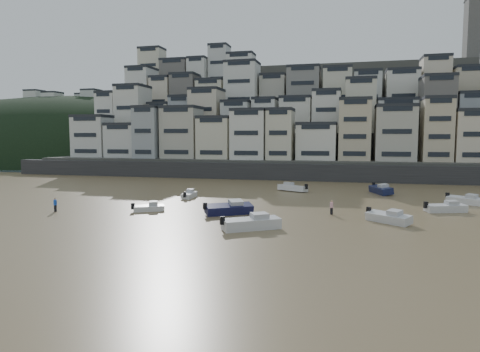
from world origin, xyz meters
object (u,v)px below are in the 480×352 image
(boat_g, at_px, (466,199))
(boat_c, at_px, (229,207))
(person_pink, at_px, (332,207))
(boat_j, at_px, (149,207))
(boat_h, at_px, (293,187))
(boat_f, at_px, (189,194))
(boat_a, at_px, (251,221))
(boat_i, at_px, (381,188))
(boat_d, at_px, (446,206))
(person_blue, at_px, (55,205))
(boat_b, at_px, (388,216))

(boat_g, height_order, boat_c, boat_c)
(person_pink, bearing_deg, boat_j, -171.70)
(boat_g, distance_m, boat_h, 26.16)
(boat_f, xyz_separation_m, boat_a, (13.99, -19.26, 0.26))
(boat_i, bearing_deg, boat_a, -44.15)
(boat_g, height_order, boat_d, boat_d)
(boat_g, relative_size, boat_a, 0.83)
(boat_d, height_order, person_pink, person_pink)
(boat_h, bearing_deg, person_pink, 136.25)
(person_blue, bearing_deg, boat_h, 45.97)
(boat_g, distance_m, boat_i, 13.48)
(boat_j, relative_size, person_blue, 2.35)
(boat_i, xyz_separation_m, boat_d, (6.52, -15.73, -0.12))
(boat_f, bearing_deg, boat_b, -117.34)
(boat_a, height_order, person_pink, boat_a)
(boat_d, xyz_separation_m, boat_c, (-25.48, -8.10, 0.11))
(boat_f, distance_m, person_blue, 19.36)
(boat_f, distance_m, boat_a, 23.81)
(boat_f, xyz_separation_m, person_pink, (21.50, -8.96, 0.25))
(boat_c, relative_size, person_blue, 3.58)
(boat_b, distance_m, boat_a, 15.25)
(boat_j, bearing_deg, boat_i, 9.81)
(boat_g, distance_m, boat_d, 8.44)
(boat_d, bearing_deg, boat_j, 174.43)
(boat_i, bearing_deg, boat_d, 3.46)
(boat_b, distance_m, boat_h, 27.54)
(boat_c, bearing_deg, boat_b, -34.28)
(person_blue, distance_m, person_pink, 33.90)
(boat_h, bearing_deg, boat_a, 116.38)
(boat_f, distance_m, boat_c, 15.32)
(person_blue, bearing_deg, person_pink, 10.88)
(boat_b, relative_size, boat_f, 1.18)
(boat_a, height_order, boat_d, boat_a)
(boat_i, bearing_deg, boat_g, 32.72)
(boat_h, height_order, person_pink, person_pink)
(boat_f, relative_size, boat_i, 0.72)
(person_blue, xyz_separation_m, person_pink, (33.29, 6.40, 0.00))
(person_blue, bearing_deg, boat_a, -8.60)
(boat_j, height_order, boat_d, boat_d)
(boat_f, bearing_deg, person_blue, 139.39)
(boat_i, bearing_deg, person_pink, -37.81)
(boat_b, bearing_deg, boat_a, -114.70)
(boat_h, relative_size, boat_c, 0.92)
(boat_i, height_order, boat_c, boat_i)
(boat_g, distance_m, boat_c, 33.36)
(boat_b, relative_size, person_blue, 3.09)
(boat_f, relative_size, person_pink, 2.62)
(boat_d, xyz_separation_m, person_pink, (-13.60, -5.13, 0.13))
(boat_g, height_order, boat_b, boat_b)
(boat_g, bearing_deg, boat_h, -161.63)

